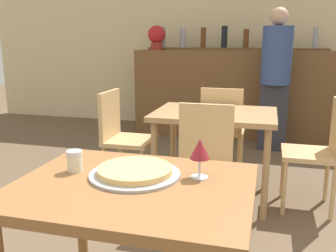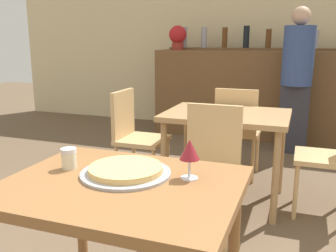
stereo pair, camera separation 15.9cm
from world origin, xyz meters
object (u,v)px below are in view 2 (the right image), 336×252
at_px(chair_far_side_front, 210,160).
at_px(wine_glass, 190,151).
at_px(chair_far_side_left, 134,132).
at_px(pizza_tray, 126,171).
at_px(person_standing, 297,76).
at_px(potted_plant, 178,36).
at_px(cheese_shaker, 69,158).
at_px(chair_far_side_back, 237,126).
at_px(chair_far_side_right, 335,151).

xyz_separation_m(chair_far_side_front, wine_glass, (0.16, -1.01, 0.37)).
xyz_separation_m(chair_far_side_left, pizza_tray, (0.71, -1.58, 0.27)).
distance_m(person_standing, potted_plant, 1.74).
bearing_deg(cheese_shaker, chair_far_side_left, 105.75).
distance_m(chair_far_side_back, cheese_shaker, 2.18).
bearing_deg(wine_glass, chair_far_side_back, 94.35).
bearing_deg(chair_far_side_back, chair_far_side_right, 146.80).
bearing_deg(pizza_tray, potted_plant, 105.49).
relative_size(person_standing, potted_plant, 5.01).
relative_size(chair_far_side_right, pizza_tray, 2.36).
height_order(cheese_shaker, potted_plant, potted_plant).
relative_size(chair_far_side_left, cheese_shaker, 9.73).
bearing_deg(pizza_tray, wine_glass, 10.86).
height_order(chair_far_side_right, cheese_shaker, chair_far_side_right).
height_order(chair_far_side_left, potted_plant, potted_plant).
height_order(cheese_shaker, person_standing, person_standing).
height_order(chair_far_side_left, chair_far_side_right, same).
xyz_separation_m(cheese_shaker, potted_plant, (-0.77, 3.73, 0.53)).
height_order(chair_far_side_left, pizza_tray, chair_far_side_left).
relative_size(chair_far_side_back, wine_glass, 5.45).
distance_m(chair_far_side_back, potted_plant, 2.13).
height_order(chair_far_side_front, person_standing, person_standing).
relative_size(chair_far_side_back, chair_far_side_right, 1.00).
relative_size(chair_far_side_front, chair_far_side_back, 1.00).
distance_m(chair_far_side_front, cheese_shaker, 1.17).
bearing_deg(pizza_tray, chair_far_side_back, 87.38).
bearing_deg(chair_far_side_right, pizza_tray, -29.64).
height_order(pizza_tray, person_standing, person_standing).
bearing_deg(pizza_tray, chair_far_side_right, 60.36).
bearing_deg(cheese_shaker, person_standing, 75.59).
bearing_deg(cheese_shaker, potted_plant, 101.69).
xyz_separation_m(pizza_tray, cheese_shaker, (-0.26, -0.02, 0.03)).
relative_size(wine_glass, potted_plant, 0.48).
bearing_deg(chair_far_side_back, person_standing, -113.58).
bearing_deg(person_standing, wine_glass, -95.68).
relative_size(cheese_shaker, wine_glass, 0.56).
height_order(person_standing, wine_glass, person_standing).
relative_size(chair_far_side_left, pizza_tray, 2.36).
distance_m(pizza_tray, wine_glass, 0.28).
xyz_separation_m(cheese_shaker, wine_glass, (0.51, 0.06, 0.07)).
height_order(cheese_shaker, wine_glass, wine_glass).
bearing_deg(wine_glass, cheese_shaker, -172.83).
bearing_deg(chair_far_side_front, chair_far_side_right, 33.20).
bearing_deg(cheese_shaker, wine_glass, 7.17).
height_order(chair_far_side_front, cheese_shaker, chair_far_side_front).
relative_size(chair_far_side_front, chair_far_side_left, 1.00).
bearing_deg(cheese_shaker, chair_far_side_back, 80.55).
distance_m(chair_far_side_front, chair_far_side_right, 0.96).
xyz_separation_m(pizza_tray, wine_glass, (0.25, 0.05, 0.10)).
bearing_deg(person_standing, pizza_tray, -100.06).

